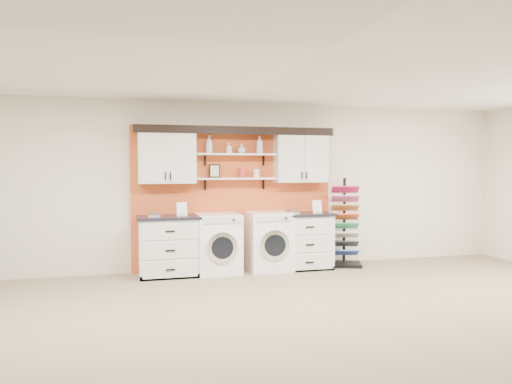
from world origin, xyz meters
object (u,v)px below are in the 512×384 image
object	(u,v)px
base_cabinet_left	(168,246)
washer	(218,244)
base_cabinet_right	(303,241)
sample_rack	(345,237)
dryer	(269,241)

from	to	relation	value
base_cabinet_left	washer	size ratio (longest dim) A/B	1.01
base_cabinet_left	base_cabinet_right	size ratio (longest dim) A/B	1.01
base_cabinet_left	base_cabinet_right	xyz separation A→B (m)	(2.26, 0.00, -0.00)
sample_rack	base_cabinet_right	bearing A→B (deg)	-157.70
base_cabinet_right	washer	size ratio (longest dim) A/B	1.00
base_cabinet_left	washer	bearing A→B (deg)	-0.24
washer	base_cabinet_right	bearing A→B (deg)	0.13
base_cabinet_right	dryer	size ratio (longest dim) A/B	0.99
sample_rack	dryer	bearing A→B (deg)	-158.58
sample_rack	base_cabinet_left	bearing A→B (deg)	-159.43
washer	dryer	xyz separation A→B (m)	(0.85, 0.00, 0.00)
base_cabinet_right	washer	bearing A→B (deg)	-179.87
base_cabinet_right	sample_rack	xyz separation A→B (m)	(0.78, 0.03, 0.03)
base_cabinet_left	dryer	world-z (taller)	dryer
base_cabinet_left	sample_rack	world-z (taller)	sample_rack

